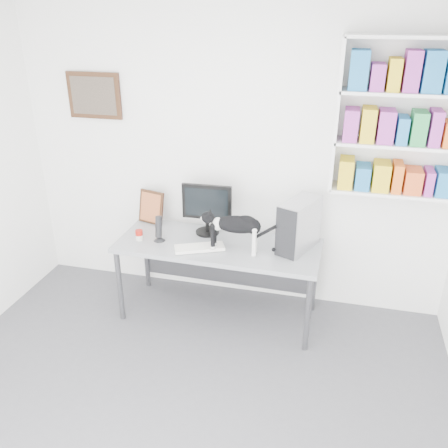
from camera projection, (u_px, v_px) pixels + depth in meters
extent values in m
cube|color=#505155|center=(162.00, 445.00, 3.14)|extent=(4.00, 4.00, 0.01)
cube|color=white|center=(232.00, 162.00, 4.34)|extent=(4.00, 0.01, 2.70)
cube|color=silver|center=(403.00, 119.00, 3.69)|extent=(1.03, 0.28, 1.24)
cube|color=#402914|center=(94.00, 96.00, 4.37)|extent=(0.52, 0.04, 0.42)
cube|color=gray|center=(218.00, 280.00, 4.33)|extent=(1.80, 0.73, 0.74)
cube|color=black|center=(207.00, 209.00, 4.27)|extent=(0.46, 0.23, 0.48)
cube|color=white|center=(199.00, 248.00, 4.07)|extent=(0.45, 0.32, 0.03)
cube|color=#B8B7BC|center=(299.00, 225.00, 4.00)|extent=(0.35, 0.49, 0.44)
cylinder|color=black|center=(159.00, 228.00, 4.18)|extent=(0.11, 0.11, 0.24)
cube|color=#402914|center=(151.00, 207.00, 4.52)|extent=(0.28, 0.17, 0.33)
cylinder|color=#A6160E|center=(139.00, 235.00, 4.22)|extent=(0.08, 0.08, 0.10)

